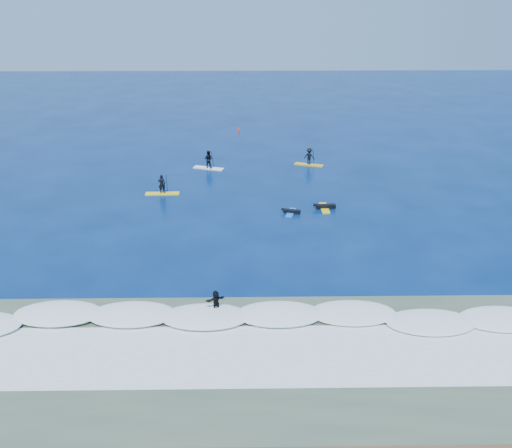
{
  "coord_description": "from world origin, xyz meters",
  "views": [
    {
      "loc": [
        -0.66,
        -36.01,
        16.95
      ],
      "look_at": [
        -0.09,
        1.78,
        0.6
      ],
      "focal_mm": 40.0,
      "sensor_mm": 36.0,
      "label": 1
    }
  ],
  "objects_px": {
    "marker_buoy": "(239,130)",
    "wave_surfer": "(216,302)",
    "sup_paddler_left": "(162,187)",
    "prone_paddler_far": "(291,212)",
    "sup_paddler_center": "(208,161)",
    "prone_paddler_near": "(325,207)",
    "sup_paddler_right": "(309,158)"
  },
  "relations": [
    {
      "from": "sup_paddler_right",
      "to": "wave_surfer",
      "type": "height_order",
      "value": "sup_paddler_right"
    },
    {
      "from": "sup_paddler_left",
      "to": "sup_paddler_right",
      "type": "distance_m",
      "value": 15.52
    },
    {
      "from": "sup_paddler_right",
      "to": "prone_paddler_far",
      "type": "distance_m",
      "value": 12.75
    },
    {
      "from": "prone_paddler_far",
      "to": "wave_surfer",
      "type": "height_order",
      "value": "wave_surfer"
    },
    {
      "from": "sup_paddler_left",
      "to": "prone_paddler_far",
      "type": "bearing_deg",
      "value": -24.6
    },
    {
      "from": "sup_paddler_left",
      "to": "marker_buoy",
      "type": "xyz_separation_m",
      "value": [
        6.25,
        21.01,
        -0.36
      ]
    },
    {
      "from": "wave_surfer",
      "to": "sup_paddler_left",
      "type": "bearing_deg",
      "value": 81.1
    },
    {
      "from": "prone_paddler_near",
      "to": "wave_surfer",
      "type": "height_order",
      "value": "wave_surfer"
    },
    {
      "from": "marker_buoy",
      "to": "prone_paddler_far",
      "type": "bearing_deg",
      "value": -80.21
    },
    {
      "from": "sup_paddler_right",
      "to": "prone_paddler_near",
      "type": "xyz_separation_m",
      "value": [
        0.09,
        -11.49,
        -0.61
      ]
    },
    {
      "from": "sup_paddler_left",
      "to": "prone_paddler_far",
      "type": "xyz_separation_m",
      "value": [
        10.65,
        -4.49,
        -0.49
      ]
    },
    {
      "from": "sup_paddler_right",
      "to": "prone_paddler_far",
      "type": "height_order",
      "value": "sup_paddler_right"
    },
    {
      "from": "sup_paddler_left",
      "to": "marker_buoy",
      "type": "bearing_deg",
      "value": 71.69
    },
    {
      "from": "sup_paddler_left",
      "to": "sup_paddler_center",
      "type": "relative_size",
      "value": 0.95
    },
    {
      "from": "wave_surfer",
      "to": "prone_paddler_far",
      "type": "bearing_deg",
      "value": 45.36
    },
    {
      "from": "sup_paddler_center",
      "to": "prone_paddler_far",
      "type": "distance_m",
      "value": 13.56
    },
    {
      "from": "sup_paddler_center",
      "to": "wave_surfer",
      "type": "relative_size",
      "value": 1.66
    },
    {
      "from": "prone_paddler_near",
      "to": "wave_surfer",
      "type": "bearing_deg",
      "value": 151.88
    },
    {
      "from": "marker_buoy",
      "to": "prone_paddler_near",
      "type": "bearing_deg",
      "value": -73.74
    },
    {
      "from": "wave_surfer",
      "to": "marker_buoy",
      "type": "bearing_deg",
      "value": 63.83
    },
    {
      "from": "wave_surfer",
      "to": "marker_buoy",
      "type": "distance_m",
      "value": 39.99
    },
    {
      "from": "prone_paddler_near",
      "to": "prone_paddler_far",
      "type": "xyz_separation_m",
      "value": [
        -2.76,
        -0.96,
        -0.02
      ]
    },
    {
      "from": "sup_paddler_right",
      "to": "marker_buoy",
      "type": "xyz_separation_m",
      "value": [
        -7.07,
        13.05,
        -0.51
      ]
    },
    {
      "from": "marker_buoy",
      "to": "wave_surfer",
      "type": "bearing_deg",
      "value": -91.05
    },
    {
      "from": "prone_paddler_far",
      "to": "marker_buoy",
      "type": "distance_m",
      "value": 25.88
    },
    {
      "from": "wave_surfer",
      "to": "prone_paddler_near",
      "type": "bearing_deg",
      "value": 37.8
    },
    {
      "from": "sup_paddler_center",
      "to": "prone_paddler_near",
      "type": "xyz_separation_m",
      "value": [
        9.9,
        -10.55,
        -0.61
      ]
    },
    {
      "from": "sup_paddler_center",
      "to": "sup_paddler_right",
      "type": "xyz_separation_m",
      "value": [
        9.81,
        0.94,
        -0.0
      ]
    },
    {
      "from": "sup_paddler_center",
      "to": "wave_surfer",
      "type": "height_order",
      "value": "sup_paddler_center"
    },
    {
      "from": "sup_paddler_left",
      "to": "sup_paddler_center",
      "type": "xyz_separation_m",
      "value": [
        3.51,
        7.02,
        0.15
      ]
    },
    {
      "from": "prone_paddler_far",
      "to": "sup_paddler_right",
      "type": "bearing_deg",
      "value": 2.48
    },
    {
      "from": "sup_paddler_center",
      "to": "sup_paddler_right",
      "type": "distance_m",
      "value": 9.86
    }
  ]
}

